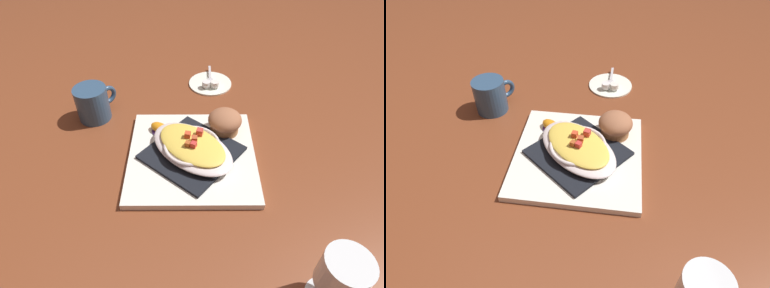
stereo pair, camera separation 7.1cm
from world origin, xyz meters
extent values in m
plane|color=brown|center=(0.00, 0.00, 0.00)|extent=(2.60, 2.60, 0.00)
cube|color=white|center=(0.00, 0.00, 0.01)|extent=(0.34, 0.34, 0.02)
cube|color=black|center=(0.00, 0.00, 0.02)|extent=(0.25, 0.25, 0.01)
ellipsoid|color=silver|center=(0.00, 0.00, 0.03)|extent=(0.24, 0.22, 0.02)
torus|color=silver|center=(0.00, 0.00, 0.04)|extent=(0.18, 0.18, 0.01)
ellipsoid|color=#EAC94D|center=(0.00, 0.00, 0.04)|extent=(0.20, 0.18, 0.02)
cube|color=#BB512B|center=(0.00, -0.01, 0.06)|extent=(0.02, 0.02, 0.01)
cube|color=#B15324|center=(-0.01, 0.01, 0.06)|extent=(0.01, 0.01, 0.01)
cube|color=#CC3F34|center=(0.02, -0.02, 0.06)|extent=(0.02, 0.02, 0.01)
cube|color=#D74A29|center=(0.02, 0.01, 0.06)|extent=(0.02, 0.02, 0.01)
cube|color=red|center=(-0.02, 0.00, 0.06)|extent=(0.02, 0.02, 0.01)
cylinder|color=#9F673C|center=(0.06, -0.09, 0.03)|extent=(0.07, 0.07, 0.02)
ellipsoid|color=#9E6444|center=(0.06, -0.09, 0.05)|extent=(0.08, 0.08, 0.05)
ellipsoid|color=#4C0F23|center=(0.06, -0.09, 0.06)|extent=(0.03, 0.03, 0.01)
ellipsoid|color=#45296A|center=(0.09, 0.06, 0.02)|extent=(0.04, 0.05, 0.01)
ellipsoid|color=orange|center=(0.09, 0.06, 0.03)|extent=(0.05, 0.05, 0.02)
cylinder|color=#2F4D6E|center=(0.20, 0.22, 0.04)|extent=(0.08, 0.08, 0.09)
torus|color=#2F4D6E|center=(0.23, 0.18, 0.05)|extent=(0.04, 0.05, 0.05)
cylinder|color=#4C2D14|center=(0.20, 0.22, 0.02)|extent=(0.07, 0.07, 0.04)
cylinder|color=white|center=(0.29, -0.12, 0.00)|extent=(0.13, 0.13, 0.01)
ellipsoid|color=silver|center=(0.29, -0.12, 0.01)|extent=(0.03, 0.03, 0.01)
cube|color=silver|center=(0.33, -0.13, 0.01)|extent=(0.07, 0.02, 0.00)
cylinder|color=white|center=(0.27, -0.10, 0.02)|extent=(0.02, 0.02, 0.02)
cylinder|color=white|center=(0.26, -0.12, 0.02)|extent=(0.02, 0.02, 0.02)
camera|label=1|loc=(-0.50, 0.11, 0.53)|focal=30.27mm
camera|label=2|loc=(-0.51, 0.04, 0.53)|focal=30.27mm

